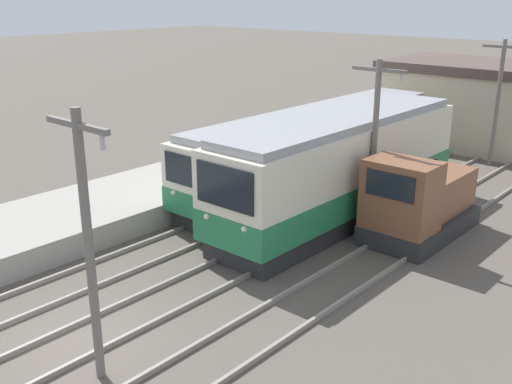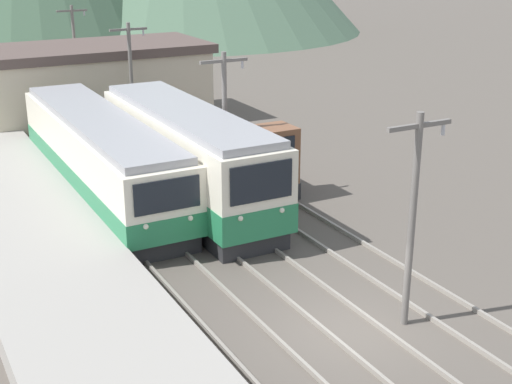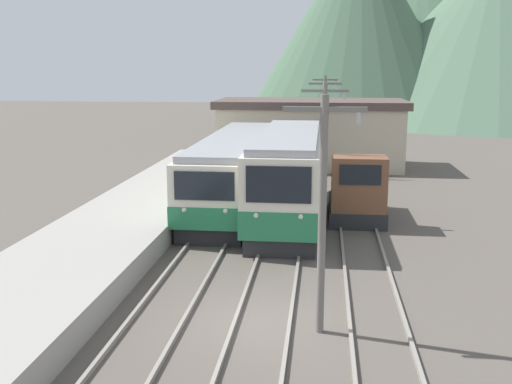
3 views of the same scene
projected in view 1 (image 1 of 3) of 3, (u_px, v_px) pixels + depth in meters
The scene contains 10 objects.
ground_plane at pixel (73, 341), 14.61m from camera, with size 200.00×200.00×0.00m, color #564F47.
track_left at pixel (19, 304), 16.21m from camera, with size 1.54×60.00×0.14m.
track_center at pixel (78, 341), 14.46m from camera, with size 1.54×60.00×0.14m.
commuter_train_left at pixel (317, 152), 25.52m from camera, with size 2.84×14.98×3.40m.
commuter_train_center at pixel (341, 172), 21.98m from camera, with size 2.84×12.40×3.87m.
shunting_locomotive at pixel (418, 203), 20.48m from camera, with size 2.40×4.79×3.00m.
catenary_mast_near at pixel (88, 238), 12.21m from camera, with size 2.00×0.20×6.01m.
catenary_mast_mid at pixel (375, 140), 20.29m from camera, with size 2.00×0.20×6.01m.
catenary_mast_far at pixel (498, 98), 28.37m from camera, with size 2.00×0.20×6.01m.
station_building at pixel (504, 106), 31.92m from camera, with size 12.60×6.30×4.49m.
Camera 1 is at (11.72, -6.60, 8.10)m, focal length 42.00 mm.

